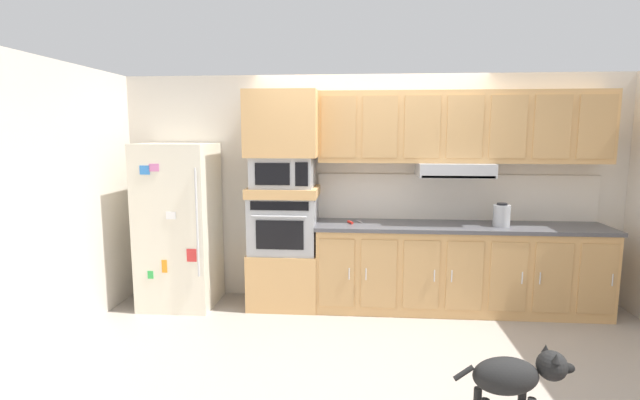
{
  "coord_description": "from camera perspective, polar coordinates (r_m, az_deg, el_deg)",
  "views": [
    {
      "loc": [
        -0.13,
        -4.19,
        1.87
      ],
      "look_at": [
        -0.48,
        0.24,
        1.24
      ],
      "focal_mm": 26.46,
      "sensor_mm": 36.0,
      "label": 1
    }
  ],
  "objects": [
    {
      "name": "ground_plane",
      "position": [
        4.59,
        6.03,
        -15.97
      ],
      "size": [
        9.6,
        9.6,
        0.0
      ],
      "primitive_type": "plane",
      "color": "#9E9389"
    },
    {
      "name": "dog",
      "position": [
        3.36,
        22.59,
        -19.12
      ],
      "size": [
        0.76,
        0.27,
        0.55
      ],
      "rotation": [
        0.0,
        0.0,
        0.11
      ],
      "color": "black",
      "rests_on": "ground"
    },
    {
      "name": "electric_kettle",
      "position": [
        5.18,
        21.1,
        -1.73
      ],
      "size": [
        0.17,
        0.17,
        0.24
      ],
      "color": "#A8AAAF",
      "rests_on": "countertop_slab"
    },
    {
      "name": "lower_cabinet_run",
      "position": [
        5.25,
        16.36,
        -8.02
      ],
      "size": [
        2.98,
        0.63,
        0.88
      ],
      "color": "tan",
      "rests_on": "ground"
    },
    {
      "name": "back_kitchen_wall",
      "position": [
        5.34,
        5.95,
        1.41
      ],
      "size": [
        6.2,
        0.12,
        2.5
      ],
      "primitive_type": "cube",
      "color": "beige",
      "rests_on": "ground"
    },
    {
      "name": "upper_cabinet_with_hood",
      "position": [
        5.17,
        16.68,
        8.14
      ],
      "size": [
        2.98,
        0.48,
        0.88
      ],
      "color": "tan",
      "rests_on": "backsplash_panel"
    },
    {
      "name": "screwdriver",
      "position": [
        5.0,
        3.79,
        -2.69
      ],
      "size": [
        0.16,
        0.16,
        0.03
      ],
      "color": "red",
      "rests_on": "countertop_slab"
    },
    {
      "name": "appliance_upper_cabinet",
      "position": [
        5.0,
        -4.5,
        9.12
      ],
      "size": [
        0.74,
        0.62,
        0.68
      ],
      "primitive_type": "cube",
      "color": "tan",
      "rests_on": "microwave"
    },
    {
      "name": "backsplash_panel",
      "position": [
        5.38,
        16.04,
        0.33
      ],
      "size": [
        3.02,
        0.02,
        0.5
      ],
      "primitive_type": "cube",
      "color": "silver",
      "rests_on": "countertop_slab"
    },
    {
      "name": "oven_base_cabinet",
      "position": [
        5.24,
        -4.29,
        -9.33
      ],
      "size": [
        0.74,
        0.62,
        0.6
      ],
      "primitive_type": "cube",
      "color": "tan",
      "rests_on": "ground"
    },
    {
      "name": "refrigerator",
      "position": [
        5.33,
        -16.66,
        -2.93
      ],
      "size": [
        0.76,
        0.73,
        1.76
      ],
      "color": "silver",
      "rests_on": "ground"
    },
    {
      "name": "microwave",
      "position": [
        5.02,
        -4.44,
        3.41
      ],
      "size": [
        0.64,
        0.54,
        0.32
      ],
      "color": "#A8AAAF",
      "rests_on": "appliance_mid_shelf"
    },
    {
      "name": "appliance_mid_shelf",
      "position": [
        5.04,
        -4.41,
        1.03
      ],
      "size": [
        0.74,
        0.62,
        0.1
      ],
      "primitive_type": "cube",
      "color": "tan",
      "rests_on": "built_in_oven"
    },
    {
      "name": "built_in_oven",
      "position": [
        5.09,
        -4.37,
        -2.88
      ],
      "size": [
        0.7,
        0.62,
        0.6
      ],
      "color": "#A8AAAF",
      "rests_on": "oven_base_cabinet"
    },
    {
      "name": "side_panel_left",
      "position": [
        5.01,
        -27.68,
        0.07
      ],
      "size": [
        0.12,
        7.1,
        2.5
      ],
      "primitive_type": "cube",
      "color": "beige",
      "rests_on": "ground"
    },
    {
      "name": "countertop_slab",
      "position": [
        5.15,
        16.55,
        -3.08
      ],
      "size": [
        3.02,
        0.64,
        0.04
      ],
      "primitive_type": "cube",
      "color": "#4C4C51",
      "rests_on": "lower_cabinet_run"
    }
  ]
}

